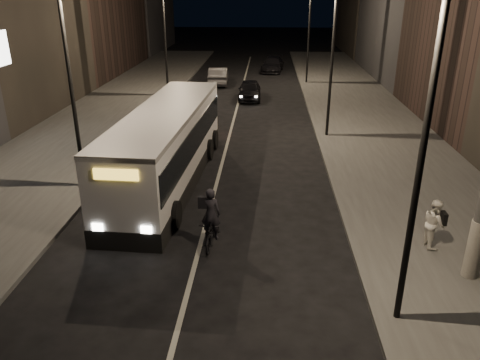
# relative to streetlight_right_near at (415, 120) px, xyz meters

# --- Properties ---
(ground) EXTENTS (180.00, 180.00, 0.00)m
(ground) POSITION_rel_streetlight_right_near_xyz_m (-5.33, 4.00, -5.36)
(ground) COLOR black
(ground) RESTS_ON ground
(sidewalk_right) EXTENTS (7.00, 70.00, 0.16)m
(sidewalk_right) POSITION_rel_streetlight_right_near_xyz_m (3.17, 18.00, -5.28)
(sidewalk_right) COLOR #3E3D3B
(sidewalk_right) RESTS_ON ground
(sidewalk_left) EXTENTS (7.00, 70.00, 0.16)m
(sidewalk_left) POSITION_rel_streetlight_right_near_xyz_m (-13.83, 18.00, -5.28)
(sidewalk_left) COLOR #3E3D3B
(sidewalk_left) RESTS_ON ground
(streetlight_right_near) EXTENTS (1.20, 0.44, 8.12)m
(streetlight_right_near) POSITION_rel_streetlight_right_near_xyz_m (0.00, 0.00, 0.00)
(streetlight_right_near) COLOR black
(streetlight_right_near) RESTS_ON sidewalk_right
(streetlight_right_mid) EXTENTS (1.20, 0.44, 8.12)m
(streetlight_right_mid) POSITION_rel_streetlight_right_near_xyz_m (0.00, 16.00, 0.00)
(streetlight_right_mid) COLOR black
(streetlight_right_mid) RESTS_ON sidewalk_right
(streetlight_right_far) EXTENTS (1.20, 0.44, 8.12)m
(streetlight_right_far) POSITION_rel_streetlight_right_near_xyz_m (0.00, 32.00, 0.00)
(streetlight_right_far) COLOR black
(streetlight_right_far) RESTS_ON sidewalk_right
(streetlight_left_near) EXTENTS (1.20, 0.44, 8.12)m
(streetlight_left_near) POSITION_rel_streetlight_right_near_xyz_m (-10.66, 8.00, 0.00)
(streetlight_left_near) COLOR black
(streetlight_left_near) RESTS_ON sidewalk_left
(streetlight_left_far) EXTENTS (1.20, 0.44, 8.12)m
(streetlight_left_far) POSITION_rel_streetlight_right_near_xyz_m (-10.66, 26.00, 0.00)
(streetlight_left_far) COLOR black
(streetlight_left_far) RESTS_ON sidewalk_left
(city_bus) EXTENTS (3.32, 12.25, 3.27)m
(city_bus) POSITION_rel_streetlight_right_near_xyz_m (-7.47, 9.05, -3.58)
(city_bus) COLOR silver
(city_bus) RESTS_ON ground
(cyclist_on_bicycle) EXTENTS (0.77, 1.90, 2.14)m
(cyclist_on_bicycle) POSITION_rel_streetlight_right_near_xyz_m (-4.93, 3.55, -4.65)
(cyclist_on_bicycle) COLOR black
(cyclist_on_bicycle) RESTS_ON ground
(pedestrian_woman) EXTENTS (0.68, 0.84, 1.65)m
(pedestrian_woman) POSITION_rel_streetlight_right_near_xyz_m (2.27, 3.68, -4.38)
(pedestrian_woman) COLOR silver
(pedestrian_woman) RESTS_ON sidewalk_right
(car_near) EXTENTS (1.75, 4.20, 1.42)m
(car_near) POSITION_rel_streetlight_right_near_xyz_m (-4.53, 25.57, -4.65)
(car_near) COLOR black
(car_near) RESTS_ON ground
(car_mid) EXTENTS (1.84, 4.66, 1.51)m
(car_mid) POSITION_rel_streetlight_right_near_xyz_m (-7.52, 31.34, -4.61)
(car_mid) COLOR #39393C
(car_mid) RESTS_ON ground
(car_far) EXTENTS (2.53, 5.04, 1.40)m
(car_far) POSITION_rel_streetlight_right_near_xyz_m (-2.68, 38.35, -4.66)
(car_far) COLOR black
(car_far) RESTS_ON ground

